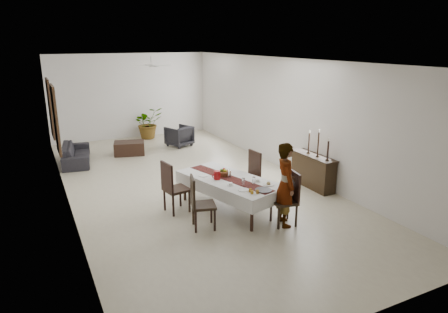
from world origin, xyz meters
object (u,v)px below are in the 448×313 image
red_pitcher (217,175)px  sofa (76,154)px  sideboard_body (313,172)px  dining_table_top (229,180)px  woman (286,185)px

red_pitcher → sofa: 5.73m
red_pitcher → sideboard_body: (2.85, 0.24, -0.41)m
red_pitcher → sofa: (-2.36, 5.19, -0.54)m
dining_table_top → red_pitcher: bearing=149.0°
dining_table_top → sofa: 5.90m
dining_table_top → sideboard_body: 2.61m
sideboard_body → sofa: 7.18m
red_pitcher → dining_table_top: bearing=-14.8°
woman → sideboard_body: woman is taller
dining_table_top → woman: (0.66, -1.19, 0.17)m
sideboard_body → sofa: (-5.21, 4.95, -0.12)m
dining_table_top → sofa: dining_table_top is taller
dining_table_top → woman: bearing=-77.2°
dining_table_top → red_pitcher: (-0.27, 0.07, 0.13)m
dining_table_top → sofa: bearing=100.3°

